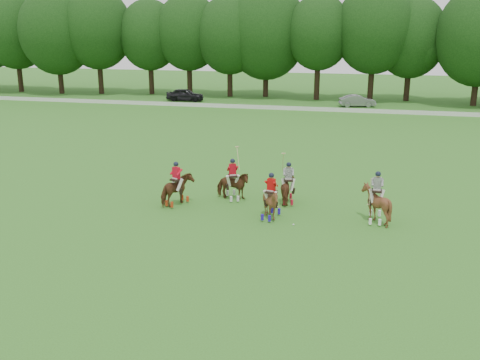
% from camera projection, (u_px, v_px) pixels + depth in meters
% --- Properties ---
extents(ground, '(180.00, 180.00, 0.00)m').
position_uv_depth(ground, '(199.00, 234.00, 23.66)').
color(ground, '#356B1E').
rests_on(ground, ground).
extents(tree_line, '(117.98, 14.32, 14.75)m').
position_uv_depth(tree_line, '(321.00, 33.00, 66.18)').
color(tree_line, black).
rests_on(tree_line, ground).
extents(boundary_rail, '(120.00, 0.10, 0.44)m').
position_uv_depth(boundary_rail, '(307.00, 109.00, 59.06)').
color(boundary_rail, white).
rests_on(boundary_rail, ground).
extents(car_left, '(4.74, 2.18, 1.57)m').
position_uv_depth(car_left, '(185.00, 95.00, 66.79)').
color(car_left, black).
rests_on(car_left, ground).
extents(car_mid, '(4.38, 2.44, 1.37)m').
position_uv_depth(car_mid, '(357.00, 101.00, 61.90)').
color(car_mid, gray).
rests_on(car_mid, ground).
extents(polo_red_a, '(1.52, 2.07, 2.30)m').
position_uv_depth(polo_red_a, '(177.00, 190.00, 27.35)').
color(polo_red_a, '#552A16').
rests_on(polo_red_a, ground).
extents(polo_red_b, '(1.91, 1.81, 2.78)m').
position_uv_depth(polo_red_b, '(233.00, 185.00, 28.24)').
color(polo_red_b, '#552A16').
rests_on(polo_red_b, ground).
extents(polo_red_c, '(1.54, 1.66, 2.27)m').
position_uv_depth(polo_red_c, '(271.00, 202.00, 25.40)').
color(polo_red_c, '#552A16').
rests_on(polo_red_c, ground).
extents(polo_stripe_a, '(1.13, 1.86, 2.73)m').
position_uv_depth(polo_stripe_a, '(288.00, 189.00, 27.68)').
color(polo_stripe_a, '#552A16').
rests_on(polo_stripe_a, ground).
extents(polo_stripe_b, '(1.43, 1.61, 2.45)m').
position_uv_depth(polo_stripe_b, '(376.00, 204.00, 24.97)').
color(polo_stripe_b, '#552A16').
rests_on(polo_stripe_b, ground).
extents(polo_ball, '(0.09, 0.09, 0.09)m').
position_uv_depth(polo_ball, '(293.00, 225.00, 24.69)').
color(polo_ball, white).
rests_on(polo_ball, ground).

